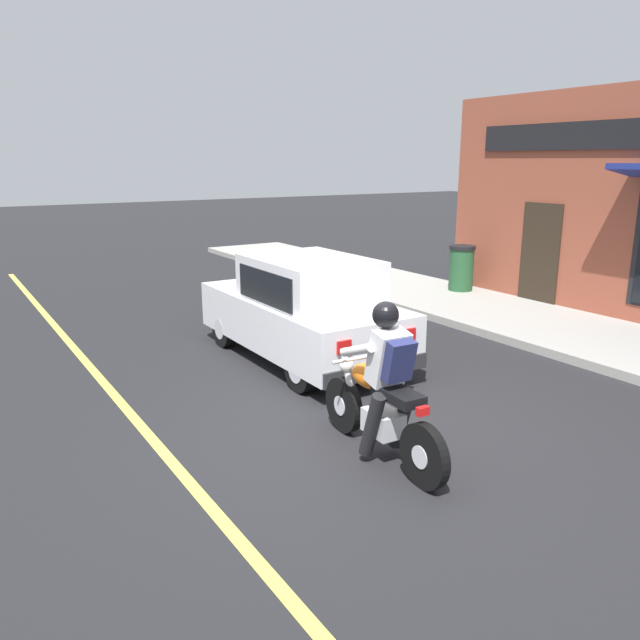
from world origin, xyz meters
The scene contains 6 objects.
ground_plane centered at (0.00, 0.00, 0.00)m, with size 80.00×80.00×0.00m, color black.
sidewalk_curb centered at (5.50, 3.00, 0.07)m, with size 2.60×22.00×0.14m, color #9E9B93.
lane_stripe centered at (-1.80, 3.00, 0.00)m, with size 0.12×19.80×0.01m, color #D1C64C.
motorcycle_with_rider centered at (0.03, -0.57, 0.68)m, with size 0.57×2.02×1.62m.
car_hatchback centered at (1.01, 2.58, 0.77)m, with size 1.65×3.78×1.57m.
trash_bin centered at (6.23, 4.60, 0.64)m, with size 0.56×0.56×0.98m.
Camera 1 is at (-3.58, -5.11, 2.92)m, focal length 35.00 mm.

